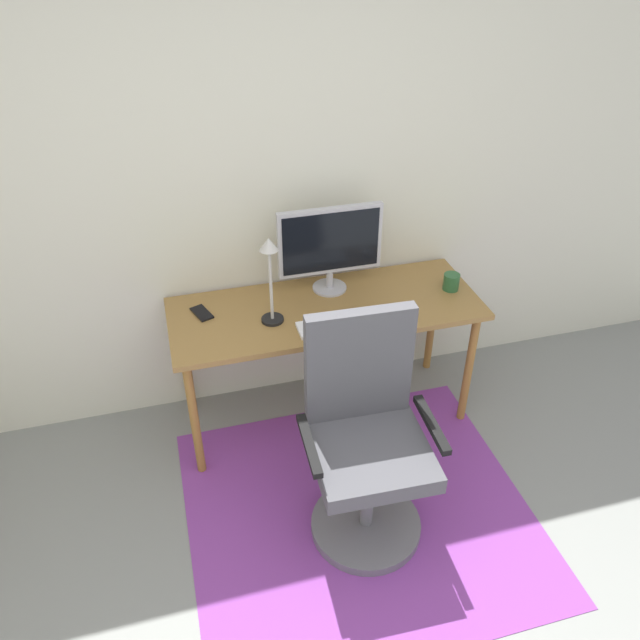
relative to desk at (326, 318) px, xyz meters
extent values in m
cube|color=silver|center=(-0.34, 0.37, 0.64)|extent=(6.00, 0.10, 2.60)
cube|color=#823A93|center=(-0.03, -0.71, -0.66)|extent=(1.61, 1.48, 0.01)
cube|color=olive|center=(0.00, 0.00, 0.06)|extent=(1.58, 0.60, 0.03)
cylinder|color=olive|center=(-0.73, -0.24, -0.31)|extent=(0.04, 0.04, 0.70)
cylinder|color=olive|center=(0.73, -0.24, -0.31)|extent=(0.04, 0.04, 0.70)
cylinder|color=olive|center=(-0.73, 0.24, -0.31)|extent=(0.04, 0.04, 0.70)
cylinder|color=olive|center=(0.73, 0.24, -0.31)|extent=(0.04, 0.04, 0.70)
cylinder|color=#B2B2B7|center=(0.07, 0.16, 0.08)|extent=(0.18, 0.18, 0.01)
cylinder|color=#B2B2B7|center=(0.07, 0.16, 0.13)|extent=(0.04, 0.04, 0.10)
cube|color=#B7B7BC|center=(0.07, 0.16, 0.36)|extent=(0.54, 0.04, 0.36)
cube|color=black|center=(0.07, 0.14, 0.36)|extent=(0.50, 0.00, 0.32)
cube|color=white|center=(0.03, -0.18, 0.08)|extent=(0.43, 0.13, 0.02)
ellipsoid|color=white|center=(0.38, -0.19, 0.09)|extent=(0.06, 0.10, 0.03)
cylinder|color=#295A2F|center=(0.68, -0.01, 0.12)|extent=(0.08, 0.08, 0.09)
cube|color=black|center=(-0.62, 0.10, 0.08)|extent=(0.11, 0.15, 0.01)
cylinder|color=black|center=(-0.29, -0.05, 0.08)|extent=(0.11, 0.11, 0.01)
cylinder|color=beige|center=(-0.29, -0.05, 0.28)|extent=(0.02, 0.02, 0.38)
cone|color=beige|center=(-0.29, -0.05, 0.50)|extent=(0.09, 0.09, 0.06)
cylinder|color=slate|center=(-0.03, -0.81, -0.63)|extent=(0.51, 0.51, 0.05)
cylinder|color=slate|center=(-0.03, -0.81, -0.40)|extent=(0.06, 0.06, 0.42)
cube|color=#4C4C51|center=(-0.03, -0.81, -0.15)|extent=(0.51, 0.51, 0.08)
cube|color=#4C4C51|center=(-0.02, -0.60, 0.16)|extent=(0.47, 0.08, 0.54)
cube|color=black|center=(-0.30, -0.80, -0.04)|extent=(0.05, 0.34, 0.03)
cube|color=black|center=(0.23, -0.82, -0.04)|extent=(0.05, 0.34, 0.03)
camera|label=1|loc=(-0.73, -2.55, 1.82)|focal=35.10mm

